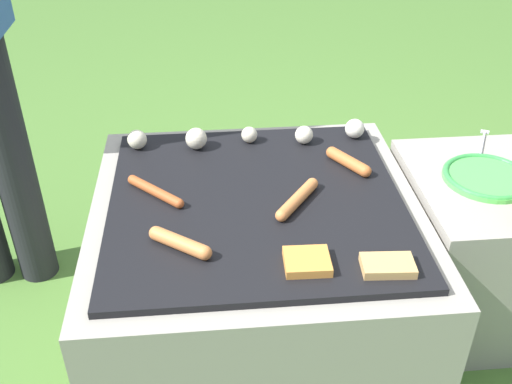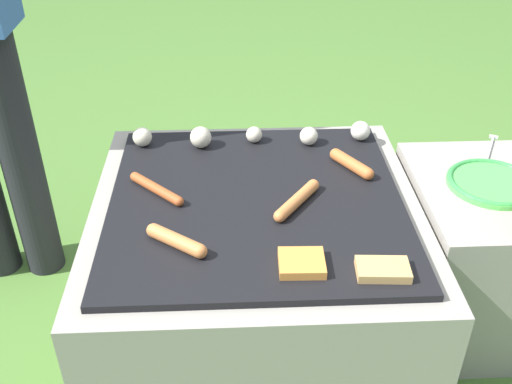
% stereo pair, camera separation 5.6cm
% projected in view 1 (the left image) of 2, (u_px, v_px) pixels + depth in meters
% --- Properties ---
extents(ground_plane, '(14.00, 14.00, 0.00)m').
position_uv_depth(ground_plane, '(256.00, 327.00, 1.71)').
color(ground_plane, '#47702D').
extents(grill, '(0.81, 0.81, 0.44)m').
position_uv_depth(grill, '(256.00, 269.00, 1.58)').
color(grill, gray).
rests_on(grill, ground_plane).
extents(side_ledge, '(0.37, 0.47, 0.44)m').
position_uv_depth(side_ledge, '(470.00, 248.00, 1.65)').
color(side_ledge, gray).
rests_on(side_ledge, ground_plane).
extents(sausage_mid_right, '(0.10, 0.13, 0.03)m').
position_uv_depth(sausage_mid_right, '(348.00, 162.00, 1.58)').
color(sausage_mid_right, '#B7602D').
rests_on(sausage_mid_right, grill).
extents(sausage_front_center, '(0.12, 0.16, 0.03)m').
position_uv_depth(sausage_front_center, '(297.00, 199.00, 1.43)').
color(sausage_front_center, '#C6753D').
rests_on(sausage_front_center, grill).
extents(sausage_back_right, '(0.14, 0.14, 0.02)m').
position_uv_depth(sausage_back_right, '(155.00, 191.00, 1.47)').
color(sausage_back_right, '#A34C23').
rests_on(sausage_back_right, grill).
extents(sausage_front_right, '(0.14, 0.11, 0.03)m').
position_uv_depth(sausage_front_right, '(180.00, 243.00, 1.29)').
color(sausage_front_right, '#C6753D').
rests_on(sausage_front_right, grill).
extents(bread_slice_right, '(0.10, 0.09, 0.02)m').
position_uv_depth(bread_slice_right, '(307.00, 262.00, 1.25)').
color(bread_slice_right, '#D18438').
rests_on(bread_slice_right, grill).
extents(bread_slice_left, '(0.11, 0.07, 0.02)m').
position_uv_depth(bread_slice_left, '(388.00, 266.00, 1.24)').
color(bread_slice_left, tan).
rests_on(bread_slice_left, grill).
extents(mushroom_row, '(0.67, 0.08, 0.06)m').
position_uv_depth(mushroom_row, '(245.00, 135.00, 1.67)').
color(mushroom_row, beige).
rests_on(mushroom_row, grill).
extents(plate_colorful, '(0.22, 0.22, 0.02)m').
position_uv_depth(plate_colorful, '(487.00, 177.00, 1.53)').
color(plate_colorful, '#4CB24C').
rests_on(plate_colorful, side_ledge).
extents(fork_utensil, '(0.11, 0.18, 0.01)m').
position_uv_depth(fork_utensil, '(482.00, 145.00, 1.68)').
color(fork_utensil, silver).
rests_on(fork_utensil, side_ledge).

